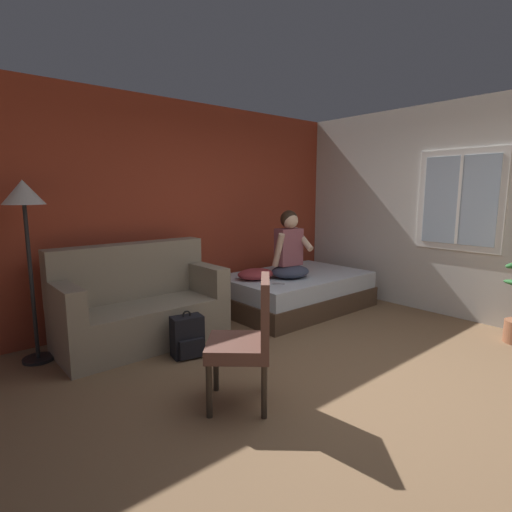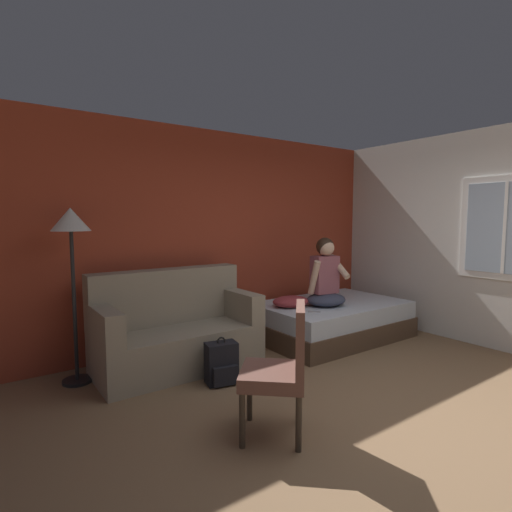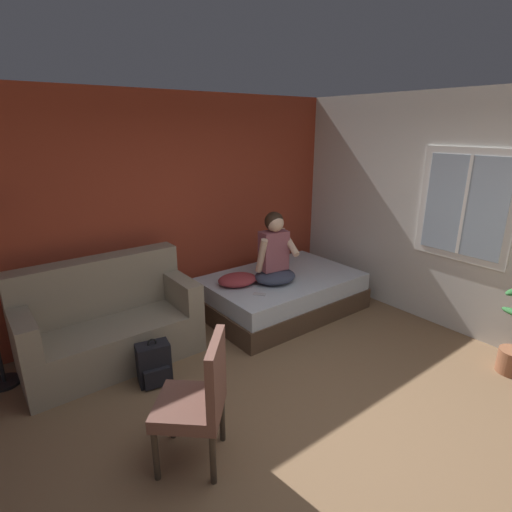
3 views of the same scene
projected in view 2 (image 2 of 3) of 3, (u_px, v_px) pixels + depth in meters
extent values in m
plane|color=brown|center=(410.00, 424.00, 3.12)|extent=(40.00, 40.00, 0.00)
cube|color=#993823|center=(224.00, 237.00, 5.27)|extent=(9.86, 0.16, 2.70)
cube|color=white|center=(505.00, 228.00, 4.70)|extent=(0.02, 1.04, 1.24)
cube|color=#9EB2C6|center=(505.00, 228.00, 4.69)|extent=(0.01, 0.88, 1.08)
cube|color=white|center=(505.00, 228.00, 4.69)|extent=(0.01, 0.04, 1.08)
cube|color=#4C3828|center=(331.00, 328.00, 5.38)|extent=(1.99, 1.30, 0.26)
cube|color=silver|center=(331.00, 310.00, 5.35)|extent=(1.93, 1.27, 0.22)
cube|color=gray|center=(179.00, 348.00, 4.24)|extent=(1.70, 0.80, 0.44)
cube|color=gray|center=(167.00, 296.00, 4.44)|extent=(1.70, 0.24, 0.60)
cube|color=gray|center=(104.00, 324.00, 3.77)|extent=(0.18, 0.80, 0.32)
cube|color=gray|center=(239.00, 304.00, 4.65)|extent=(0.18, 0.80, 0.32)
cylinder|color=#382D23|center=(249.00, 395.00, 3.16)|extent=(0.04, 0.04, 0.40)
cylinder|color=#382D23|center=(242.00, 420.00, 2.77)|extent=(0.04, 0.04, 0.40)
cylinder|color=#382D23|center=(299.00, 398.00, 3.12)|extent=(0.04, 0.04, 0.40)
cylinder|color=#382D23|center=(299.00, 423.00, 2.73)|extent=(0.04, 0.04, 0.40)
cube|color=brown|center=(272.00, 376.00, 2.92)|extent=(0.65, 0.65, 0.10)
cube|color=brown|center=(300.00, 338.00, 2.87)|extent=(0.35, 0.38, 0.48)
ellipsoid|color=#383D51|center=(326.00, 299.00, 5.12)|extent=(0.57, 0.51, 0.16)
cube|color=#8C4C56|center=(325.00, 274.00, 5.13)|extent=(0.35, 0.24, 0.48)
cylinder|color=#DBB293|center=(314.00, 278.00, 4.99)|extent=(0.11, 0.22, 0.44)
cylinder|color=#DBB293|center=(339.00, 267.00, 5.13)|extent=(0.13, 0.38, 0.29)
sphere|color=#DBB293|center=(326.00, 248.00, 5.08)|extent=(0.21, 0.21, 0.21)
ellipsoid|color=black|center=(325.00, 247.00, 5.09)|extent=(0.25, 0.25, 0.23)
cube|color=black|center=(221.00, 363.00, 3.88)|extent=(0.33, 0.23, 0.40)
cube|color=black|center=(226.00, 376.00, 3.78)|extent=(0.25, 0.09, 0.18)
torus|color=black|center=(221.00, 341.00, 3.86)|extent=(0.09, 0.03, 0.09)
ellipsoid|color=#993338|center=(291.00, 301.00, 5.05)|extent=(0.55, 0.46, 0.14)
cube|color=#B7B7BC|center=(314.00, 312.00, 4.76)|extent=(0.15, 0.15, 0.01)
cylinder|color=black|center=(78.00, 381.00, 3.91)|extent=(0.28, 0.28, 0.03)
cylinder|color=black|center=(74.00, 306.00, 3.84)|extent=(0.04, 0.04, 1.45)
cone|color=silver|center=(71.00, 219.00, 3.76)|extent=(0.36, 0.36, 0.22)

